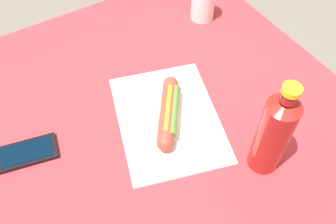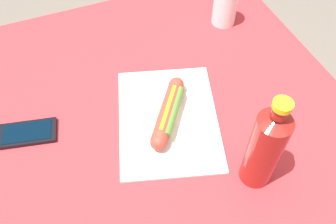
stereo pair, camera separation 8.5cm
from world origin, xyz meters
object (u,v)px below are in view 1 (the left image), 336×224
object	(u,v)px
drinking_cup	(203,2)
cell_phone	(27,153)
soda_bottle	(274,133)
hot_dog	(168,112)

from	to	relation	value
drinking_cup	cell_phone	bearing A→B (deg)	-72.14
drinking_cup	soda_bottle	bearing A→B (deg)	-19.74
cell_phone	drinking_cup	distance (m)	0.65
hot_dog	cell_phone	distance (m)	0.34
hot_dog	drinking_cup	world-z (taller)	drinking_cup
drinking_cup	hot_dog	bearing A→B (deg)	-46.16
soda_bottle	cell_phone	bearing A→B (deg)	-123.44
hot_dog	soda_bottle	size ratio (longest dim) A/B	0.72
hot_dog	cell_phone	world-z (taller)	hot_dog
cell_phone	soda_bottle	size ratio (longest dim) A/B	0.58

